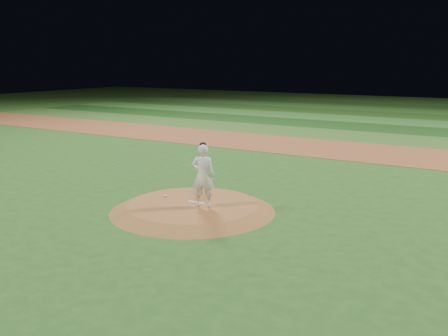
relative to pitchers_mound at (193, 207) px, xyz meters
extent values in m
plane|color=#295B1D|center=(0.00, 0.00, -0.12)|extent=(120.00, 120.00, 0.00)
cube|color=brown|center=(0.00, 14.00, -0.12)|extent=(70.00, 6.00, 0.02)
cube|color=#386625|center=(0.00, 19.50, -0.12)|extent=(70.00, 5.00, 0.02)
cube|color=#1A4616|center=(0.00, 24.50, -0.12)|extent=(70.00, 5.00, 0.02)
cube|color=#32752A|center=(0.00, 29.50, -0.12)|extent=(70.00, 5.00, 0.02)
cube|color=#234C18|center=(0.00, 34.50, -0.12)|extent=(70.00, 5.00, 0.02)
cube|color=#2C6324|center=(0.00, 39.50, -0.12)|extent=(70.00, 5.00, 0.02)
cube|color=#224B18|center=(0.00, 44.50, -0.12)|extent=(70.00, 5.00, 0.02)
cone|color=#9E6231|center=(0.00, 0.00, 0.00)|extent=(5.50, 5.50, 0.25)
cube|color=beige|center=(0.05, 0.14, 0.14)|extent=(0.62, 0.21, 0.03)
ellipsoid|color=silver|center=(-1.30, 0.19, 0.16)|extent=(0.12, 0.12, 0.07)
imported|color=white|center=(0.48, -0.07, 1.16)|extent=(0.88, 0.73, 2.07)
ellipsoid|color=black|center=(0.48, -0.07, 2.18)|extent=(0.22, 0.22, 0.15)
camera|label=1|loc=(9.26, -13.10, 4.78)|focal=40.00mm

